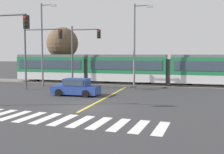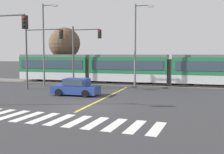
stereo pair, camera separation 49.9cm
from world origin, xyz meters
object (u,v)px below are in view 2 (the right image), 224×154
(street_lamp_centre, at_px, (137,42))
(bare_tree_far_west, at_px, (65,43))
(sedan_crossing, at_px, (76,88))
(traffic_light_far_left, at_px, (82,48))
(traffic_light_mid_left, at_px, (38,47))
(street_lamp_west, at_px, (45,40))
(light_rail_tram, at_px, (129,68))

(street_lamp_centre, bearing_deg, bare_tree_far_west, 149.40)
(sedan_crossing, bearing_deg, street_lamp_centre, 54.77)
(traffic_light_far_left, bearing_deg, traffic_light_mid_left, -149.71)
(street_lamp_west, bearing_deg, street_lamp_centre, 0.97)
(traffic_light_far_left, distance_m, street_lamp_centre, 5.83)
(street_lamp_centre, distance_m, bare_tree_far_west, 13.54)
(traffic_light_mid_left, bearing_deg, bare_tree_far_west, 101.52)
(traffic_light_far_left, relative_size, street_lamp_west, 0.71)
(sedan_crossing, bearing_deg, street_lamp_west, 137.67)
(sedan_crossing, xyz_separation_m, bare_tree_far_west, (-7.40, 12.91, 4.45))
(street_lamp_centre, xyz_separation_m, bare_tree_far_west, (-11.66, 6.89, 0.18))
(light_rail_tram, distance_m, sedan_crossing, 9.64)
(street_lamp_west, relative_size, street_lamp_centre, 1.06)
(light_rail_tram, xyz_separation_m, traffic_light_far_left, (-4.13, -4.29, 2.29))
(street_lamp_west, bearing_deg, sedan_crossing, -42.33)
(sedan_crossing, relative_size, street_lamp_centre, 0.48)
(sedan_crossing, height_order, street_lamp_centre, street_lamp_centre)
(street_lamp_centre, bearing_deg, street_lamp_west, -179.03)
(light_rail_tram, height_order, street_lamp_west, street_lamp_west)
(sedan_crossing, relative_size, traffic_light_mid_left, 0.64)
(light_rail_tram, xyz_separation_m, street_lamp_centre, (1.54, -3.13, 2.93))
(sedan_crossing, bearing_deg, traffic_light_mid_left, 153.93)
(traffic_light_far_left, relative_size, traffic_light_mid_left, 1.01)
(light_rail_tram, distance_m, traffic_light_far_left, 6.38)
(street_lamp_west, bearing_deg, traffic_light_mid_left, -71.12)
(street_lamp_west, distance_m, street_lamp_centre, 10.67)
(sedan_crossing, relative_size, traffic_light_far_left, 0.64)
(traffic_light_far_left, xyz_separation_m, street_lamp_west, (-4.99, 0.98, 0.90))
(street_lamp_west, xyz_separation_m, bare_tree_far_west, (-0.99, 7.07, -0.08))
(traffic_light_mid_left, bearing_deg, traffic_light_far_left, 30.29)
(light_rail_tram, height_order, sedan_crossing, light_rail_tram)
(traffic_light_mid_left, relative_size, street_lamp_centre, 0.74)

